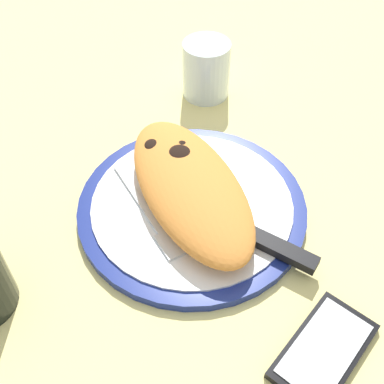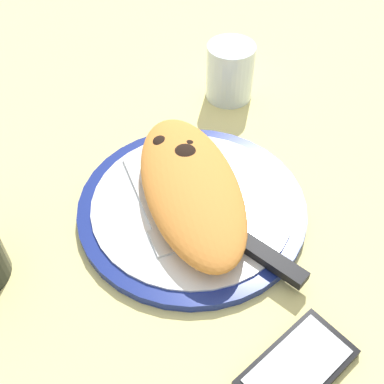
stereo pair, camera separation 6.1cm
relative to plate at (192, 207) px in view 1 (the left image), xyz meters
The scene contains 7 objects.
ground_plane 2.26cm from the plate, ahead, with size 150.00×150.00×3.00cm, color #E5D684.
plate is the anchor object (origin of this frame).
calzone 3.23cm from the plate, 161.68° to the left, with size 27.01×13.75×4.74cm.
fork 5.74cm from the plate, 82.26° to the right, with size 16.95×4.73×0.40cm.
knife 9.49cm from the plate, 32.86° to the left, with size 18.82×15.50×1.20cm.
smartphone 23.37cm from the plate, 16.24° to the left, with size 11.72×13.62×1.16cm.
water_glass 25.26cm from the plate, 155.98° to the left, with size 7.37×7.37×8.96cm.
Camera 1 is at (38.54, -13.23, 48.72)cm, focal length 46.14 mm.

